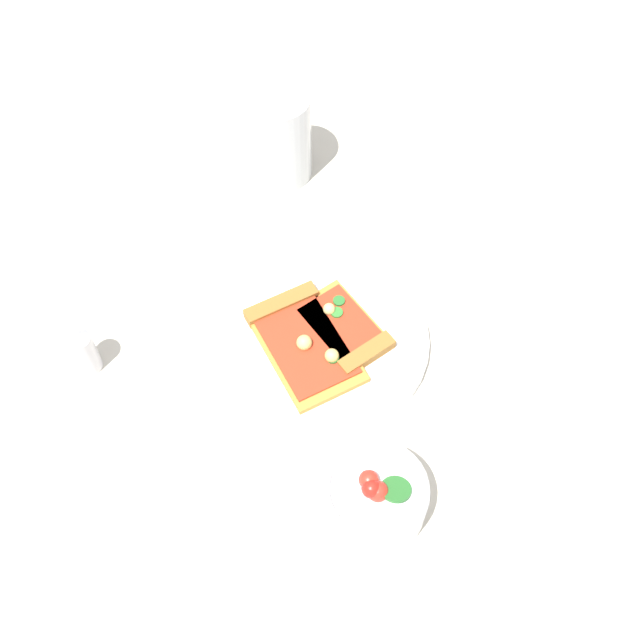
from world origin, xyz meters
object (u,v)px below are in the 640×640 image
Objects in this scene: paper_napkin at (531,319)px; pepper_shaker at (83,350)px; soda_glass at (280,139)px; salad_bowl at (375,497)px; pizza_slice_far at (346,331)px; pizza_slice_near at (302,339)px; plate at (328,341)px.

pepper_shaker reaches higher than paper_napkin.
soda_glass is 1.00× the size of paper_napkin.
pepper_shaker is at bearing 122.08° from salad_bowl.
pepper_shaker is at bearing 156.61° from pizza_slice_far.
pepper_shaker reaches higher than pizza_slice_near.
pizza_slice_near is 0.05m from pizza_slice_far.
pizza_slice_far is at bearing -14.68° from plate.
pizza_slice_near is at bearing 157.95° from paper_napkin.
pizza_slice_near is (-0.03, 0.01, 0.01)m from plate.
paper_napkin is at bearing -23.24° from pepper_shaker.
pizza_slice_near is 0.26m from pepper_shaker.
pepper_shaker is at bearing 155.44° from pizza_slice_near.
pizza_slice_near is 1.37× the size of salad_bowl.
soda_glass reaches higher than pizza_slice_near.
pizza_slice_far is 1.60× the size of pepper_shaker.
pepper_shaker reaches higher than plate.
pizza_slice_far is at bearing -17.81° from pizza_slice_near.
plate is at bearing -20.13° from pizza_slice_near.
soda_glass is (0.09, 0.27, 0.06)m from plate.
plate is 0.29m from pepper_shaker.
pepper_shaker is (-0.23, 0.11, 0.02)m from pizza_slice_near.
plate is 1.59× the size of pizza_slice_near.
soda_glass is (0.06, 0.28, 0.04)m from pizza_slice_far.
soda_glass reaches higher than plate.
soda_glass is at bearing 72.43° from plate.
plate is 1.80× the size of paper_napkin.
salad_bowl is (-0.03, -0.21, 0.01)m from pizza_slice_near.
pepper_shaker is (-0.20, 0.32, 0.01)m from salad_bowl.
plate is 3.18× the size of pepper_shaker.
pizza_slice_far is 0.21m from salad_bowl.
pepper_shaker is (-0.26, 0.12, 0.03)m from plate.
pizza_slice_near is 0.21m from salad_bowl.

